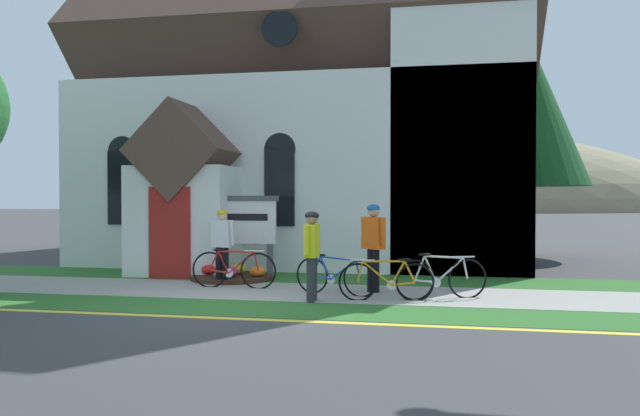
# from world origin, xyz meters

# --- Properties ---
(ground) EXTENTS (140.00, 140.00, 0.00)m
(ground) POSITION_xyz_m (0.00, 4.00, 0.00)
(ground) COLOR #3D3D3F
(sidewalk_slab) EXTENTS (32.00, 2.29, 0.01)m
(sidewalk_slab) POSITION_xyz_m (-0.25, 1.81, 0.01)
(sidewalk_slab) COLOR #99968E
(sidewalk_slab) RESTS_ON ground
(grass_verge) EXTENTS (32.00, 1.47, 0.01)m
(grass_verge) POSITION_xyz_m (-0.25, -0.07, 0.00)
(grass_verge) COLOR #2D6628
(grass_verge) RESTS_ON ground
(church_lawn) EXTENTS (24.00, 1.85, 0.01)m
(church_lawn) POSITION_xyz_m (-0.25, 3.88, 0.00)
(church_lawn) COLOR #2D6628
(church_lawn) RESTS_ON ground
(curb_paint_stripe) EXTENTS (28.00, 0.16, 0.01)m
(curb_paint_stripe) POSITION_xyz_m (-0.25, -0.95, 0.00)
(curb_paint_stripe) COLOR yellow
(curb_paint_stripe) RESTS_ON ground
(church_building) EXTENTS (12.58, 12.05, 13.88)m
(church_building) POSITION_xyz_m (0.20, 9.50, 4.82)
(church_building) COLOR white
(church_building) RESTS_ON ground
(church_sign) EXTENTS (1.93, 0.22, 1.89)m
(church_sign) POSITION_xyz_m (-0.96, 3.75, 1.26)
(church_sign) COLOR #474C56
(church_sign) RESTS_ON ground
(flower_bed) EXTENTS (1.85, 1.85, 0.34)m
(flower_bed) POSITION_xyz_m (-0.95, 3.27, 0.10)
(flower_bed) COLOR #382319
(flower_bed) RESTS_ON ground
(bicycle_blue) EXTENTS (1.71, 0.30, 0.79)m
(bicycle_blue) POSITION_xyz_m (2.69, 1.13, 0.36)
(bicycle_blue) COLOR black
(bicycle_blue) RESTS_ON ground
(bicycle_red) EXTENTS (1.67, 0.61, 0.79)m
(bicycle_red) POSITION_xyz_m (1.66, 1.65, 0.37)
(bicycle_red) COLOR black
(bicycle_red) RESTS_ON ground
(bicycle_silver) EXTENTS (1.80, 0.08, 0.82)m
(bicycle_silver) POSITION_xyz_m (-0.53, 2.09, 0.39)
(bicycle_silver) COLOR black
(bicycle_silver) RESTS_ON ground
(bicycle_black) EXTENTS (1.66, 0.65, 0.87)m
(bicycle_black) POSITION_xyz_m (3.65, 1.51, 0.39)
(bicycle_black) COLOR black
(bicycle_black) RESTS_ON ground
(cyclist_in_orange_jersey) EXTENTS (0.60, 0.38, 1.60)m
(cyclist_in_orange_jersey) POSITION_xyz_m (-0.95, 2.60, 0.93)
(cyclist_in_orange_jersey) COLOR black
(cyclist_in_orange_jersey) RESTS_ON ground
(cyclist_in_blue_jersey) EXTENTS (0.50, 0.63, 1.73)m
(cyclist_in_blue_jersey) POSITION_xyz_m (2.35, 2.02, 1.02)
(cyclist_in_blue_jersey) COLOR black
(cyclist_in_blue_jersey) RESTS_ON ground
(cyclist_in_red_jersey) EXTENTS (0.26, 0.66, 1.61)m
(cyclist_in_red_jersey) POSITION_xyz_m (1.38, 0.78, 0.93)
(cyclist_in_red_jersey) COLOR #2D2D33
(cyclist_in_red_jersey) RESTS_ON ground
(roadside_conifer) EXTENTS (4.33, 4.33, 7.57)m
(roadside_conifer) POSITION_xyz_m (6.04, 10.12, 4.88)
(roadside_conifer) COLOR #4C3823
(roadside_conifer) RESTS_ON ground
(distant_hill) EXTENTS (91.03, 47.58, 24.55)m
(distant_hill) POSITION_xyz_m (-6.81, 83.12, 0.00)
(distant_hill) COLOR #847A5B
(distant_hill) RESTS_ON ground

